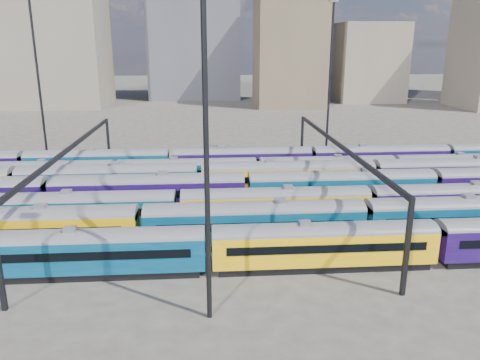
{
  "coord_description": "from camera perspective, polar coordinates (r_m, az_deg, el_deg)",
  "views": [
    {
      "loc": [
        -4.95,
        -51.49,
        18.78
      ],
      "look_at": [
        -1.05,
        2.59,
        3.0
      ],
      "focal_mm": 35.0,
      "sensor_mm": 36.0,
      "label": 1
    }
  ],
  "objects": [
    {
      "name": "rake_5",
      "position": [
        63.99,
        2.17,
        1.44
      ],
      "size": [
        114.41,
        2.79,
        4.69
      ],
      "color": "black",
      "rests_on": "ground"
    },
    {
      "name": "rake_2",
      "position": [
        51.0,
        -19.11,
        -3.16
      ],
      "size": [
        142.6,
        2.98,
        5.01
      ],
      "color": "black",
      "rests_on": "ground"
    },
    {
      "name": "ground",
      "position": [
        55.03,
        1.28,
        -3.73
      ],
      "size": [
        500.0,
        500.0,
        0.0
      ],
      "primitive_type": "plane",
      "color": "#3F3B35",
      "rests_on": "ground"
    },
    {
      "name": "rake_3",
      "position": [
        54.31,
        -11.05,
        -1.11
      ],
      "size": [
        155.54,
        3.25,
        5.48
      ],
      "color": "black",
      "rests_on": "ground"
    },
    {
      "name": "gantry_2",
      "position": [
        54.94,
        11.79,
        3.27
      ],
      "size": [
        0.35,
        40.35,
        8.03
      ],
      "color": "black",
      "rests_on": "ground"
    },
    {
      "name": "rake_0",
      "position": [
        44.58,
        22.74,
        -6.46
      ],
      "size": [
        118.46,
        2.89,
        4.86
      ],
      "color": "black",
      "rests_on": "ground"
    },
    {
      "name": "rake_6",
      "position": [
        68.62,
        -8.46,
        2.47
      ],
      "size": [
        123.98,
        3.02,
        5.09
      ],
      "color": "black",
      "rests_on": "ground"
    },
    {
      "name": "rake_4",
      "position": [
        59.94,
        -15.71,
        0.22
      ],
      "size": [
        155.61,
        3.25,
        5.48
      ],
      "color": "black",
      "rests_on": "ground"
    },
    {
      "name": "mast_2",
      "position": [
        29.88,
        -4.2,
        6.92
      ],
      "size": [
        1.4,
        0.5,
        25.6
      ],
      "color": "black",
      "rests_on": "ground"
    },
    {
      "name": "rake_1",
      "position": [
        44.93,
        -12.01,
        -5.03
      ],
      "size": [
        128.03,
        3.12,
        5.26
      ],
      "color": "black",
      "rests_on": "ground"
    },
    {
      "name": "mast_3",
      "position": [
        78.23,
        10.91,
        12.42
      ],
      "size": [
        1.4,
        0.5,
        25.6
      ],
      "color": "black",
      "rests_on": "ground"
    },
    {
      "name": "gantry_1",
      "position": [
        54.97,
        -19.93,
        2.64
      ],
      "size": [
        0.35,
        40.35,
        8.03
      ],
      "color": "black",
      "rests_on": "ground"
    },
    {
      "name": "mast_1",
      "position": [
        77.8,
        -23.39,
        11.39
      ],
      "size": [
        1.4,
        0.5,
        25.6
      ],
      "color": "black",
      "rests_on": "ground"
    }
  ]
}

